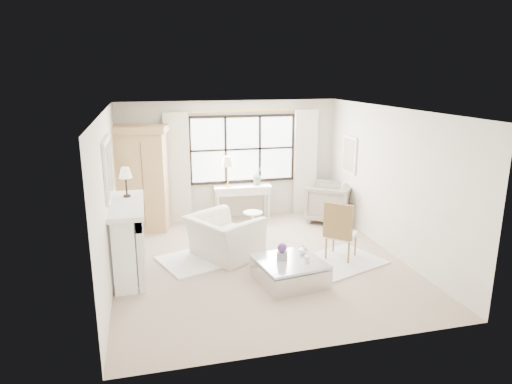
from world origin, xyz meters
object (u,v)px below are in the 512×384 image
at_px(coffee_table, 290,272).
at_px(club_armchair, 224,237).
at_px(armoire, 143,178).
at_px(console_table, 242,202).

bearing_deg(coffee_table, club_armchair, 114.24).
height_order(armoire, console_table, armoire).
height_order(armoire, club_armchair, armoire).
xyz_separation_m(console_table, club_armchair, (-0.81, -2.12, -0.01)).
bearing_deg(console_table, club_armchair, -107.41).
distance_m(console_table, club_armchair, 2.27).
relative_size(armoire, coffee_table, 1.96).
distance_m(console_table, coffee_table, 3.42).
distance_m(club_armchair, coffee_table, 1.55).
distance_m(armoire, club_armchair, 2.52).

